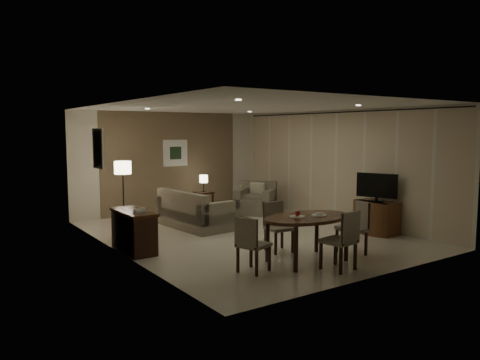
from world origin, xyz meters
TOP-DOWN VIEW (x-y plane):
  - room_shell at (0.00, 0.40)m, footprint 5.50×7.00m
  - taupe_accent at (0.00, 3.48)m, footprint 3.96×0.03m
  - curtain_wall at (2.68, 0.00)m, footprint 0.08×6.70m
  - curtain_rod at (2.68, 0.00)m, footprint 0.03×6.80m
  - art_back_frame at (0.10, 3.46)m, footprint 0.72×0.03m
  - art_back_canvas at (0.10, 3.44)m, footprint 0.34×0.01m
  - art_left_frame at (-2.72, 1.20)m, footprint 0.03×0.60m
  - art_left_canvas at (-2.71, 1.20)m, footprint 0.01×0.46m
  - downlight_nl at (-1.40, -1.80)m, footprint 0.10×0.10m
  - downlight_nr at (1.40, -1.80)m, footprint 0.10×0.10m
  - downlight_fl at (-1.40, 1.80)m, footprint 0.10×0.10m
  - downlight_fr at (1.40, 1.80)m, footprint 0.10×0.10m
  - console_desk at (-2.49, 0.00)m, footprint 0.48×1.20m
  - telephone at (-2.49, -0.30)m, footprint 0.20×0.14m
  - tv_cabinet at (2.40, -1.50)m, footprint 0.48×0.90m
  - flat_tv at (2.38, -1.50)m, footprint 0.36×0.85m
  - dining_table at (-0.33, -2.28)m, footprint 1.64×1.03m
  - chair_near at (-0.24, -2.91)m, footprint 0.52×0.52m
  - chair_far at (-0.31, -1.51)m, footprint 0.49×0.49m
  - chair_left at (-1.42, -2.25)m, footprint 0.54×0.54m
  - chair_right at (0.66, -2.36)m, footprint 0.57×0.57m
  - plate_a at (-0.51, -2.23)m, footprint 0.26×0.26m
  - plate_b at (-0.11, -2.33)m, footprint 0.26×0.26m
  - fruit_apple at (-0.51, -2.23)m, footprint 0.09×0.09m
  - napkin at (-0.11, -2.33)m, footprint 0.12×0.08m
  - round_rug at (0.62, 1.54)m, footprint 1.13×1.13m
  - sofa at (-0.53, 1.23)m, footprint 1.90×1.07m
  - armchair at (1.66, 1.88)m, footprint 1.29×1.30m
  - side_table at (0.62, 2.84)m, footprint 0.44×0.44m
  - table_lamp at (0.62, 2.84)m, footprint 0.22×0.22m
  - floor_lamp at (-1.82, 2.30)m, footprint 0.38×0.38m

SIDE VIEW (x-z plane):
  - round_rug at x=0.62m, z-range 0.00..0.01m
  - side_table at x=0.62m, z-range 0.00..0.57m
  - tv_cabinet at x=2.40m, z-range 0.00..0.70m
  - console_desk at x=-2.49m, z-range 0.00..0.75m
  - dining_table at x=-0.33m, z-range 0.00..0.77m
  - armchair at x=1.66m, z-range 0.00..0.84m
  - sofa at x=-0.53m, z-range 0.00..0.86m
  - chair_left at x=-1.42m, z-range 0.00..0.88m
  - chair_far at x=-0.31m, z-range 0.00..0.90m
  - chair_right at x=0.66m, z-range 0.00..0.94m
  - chair_near at x=-0.24m, z-range 0.00..0.96m
  - floor_lamp at x=-1.82m, z-range 0.00..1.51m
  - plate_a at x=-0.51m, z-range 0.77..0.79m
  - plate_b at x=-0.11m, z-range 0.77..0.79m
  - telephone at x=-2.49m, z-range 0.76..0.85m
  - napkin at x=-0.11m, z-range 0.79..0.82m
  - table_lamp at x=0.62m, z-range 0.57..1.07m
  - fruit_apple at x=-0.51m, z-range 0.79..0.88m
  - flat_tv at x=2.38m, z-range 0.72..1.32m
  - curtain_wall at x=2.68m, z-range 0.03..2.61m
  - taupe_accent at x=0.00m, z-range 0.00..2.70m
  - room_shell at x=0.00m, z-range 0.00..2.70m
  - art_back_frame at x=0.10m, z-range 1.24..1.96m
  - art_back_canvas at x=0.10m, z-range 1.43..1.77m
  - art_left_frame at x=-2.72m, z-range 1.45..2.25m
  - art_left_canvas at x=-2.71m, z-range 1.53..2.17m
  - curtain_rod at x=2.68m, z-range 2.62..2.66m
  - downlight_nl at x=-1.40m, z-range 2.68..2.69m
  - downlight_nr at x=1.40m, z-range 2.68..2.69m
  - downlight_fl at x=-1.40m, z-range 2.68..2.69m
  - downlight_fr at x=1.40m, z-range 2.68..2.69m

